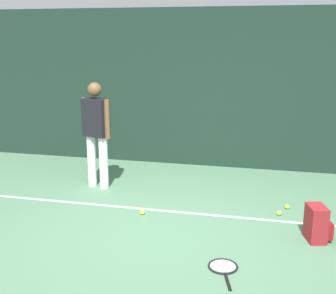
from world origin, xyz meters
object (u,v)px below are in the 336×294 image
at_px(tennis_player, 96,129).
at_px(tennis_ball_mid_court, 287,207).
at_px(backpack, 317,224).
at_px(tennis_racket, 223,268).
at_px(tennis_ball_by_fence, 279,213).
at_px(tennis_ball_near_player, 142,212).

distance_m(tennis_player, tennis_ball_mid_court, 3.13).
relative_size(tennis_player, backpack, 3.86).
relative_size(tennis_racket, tennis_ball_mid_court, 9.65).
xyz_separation_m(tennis_player, tennis_ball_mid_court, (2.98, -0.29, -0.93)).
distance_m(tennis_racket, tennis_ball_by_fence, 1.69).
relative_size(backpack, tennis_ball_mid_court, 6.67).
bearing_deg(tennis_ball_by_fence, tennis_player, 169.12).
bearing_deg(tennis_ball_mid_court, tennis_ball_by_fence, -113.83).
xyz_separation_m(tennis_player, tennis_racket, (2.26, -2.13, -0.95)).
height_order(backpack, tennis_ball_near_player, backpack).
relative_size(tennis_player, tennis_ball_by_fence, 25.76).
bearing_deg(backpack, tennis_player, 54.54).
height_order(tennis_player, tennis_ball_by_fence, tennis_player).
height_order(tennis_racket, backpack, backpack).
xyz_separation_m(tennis_ball_by_fence, tennis_ball_mid_court, (0.12, 0.26, 0.00)).
xyz_separation_m(backpack, tennis_ball_near_player, (-2.26, 0.27, -0.18)).
distance_m(tennis_ball_near_player, tennis_ball_by_fence, 1.88).
distance_m(tennis_racket, tennis_ball_mid_court, 1.98).
bearing_deg(tennis_ball_by_fence, backpack, -57.82).
bearing_deg(tennis_ball_by_fence, tennis_ball_mid_court, 66.17).
relative_size(tennis_player, tennis_racket, 2.67).
distance_m(tennis_player, tennis_ball_near_player, 1.68).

